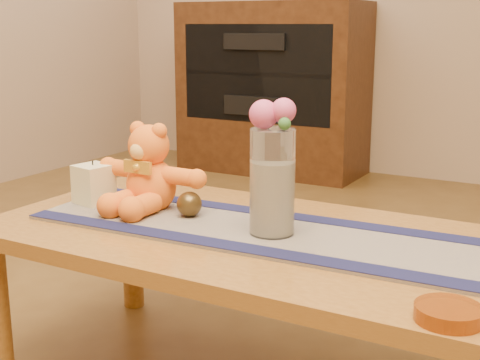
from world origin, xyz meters
The scene contains 22 objects.
coffee_table_top centered at (0.00, 0.00, 0.43)m, with size 1.40×0.70×0.04m, color brown.
table_leg_bl centered at (-0.64, 0.29, 0.21)m, with size 0.07×0.07×0.41m, color brown.
persian_runner centered at (0.00, 0.00, 0.45)m, with size 1.20×0.35×0.01m, color #1F1843.
runner_border_near centered at (0.01, -0.14, 0.46)m, with size 1.20×0.06×0.00m, color #14163C.
runner_border_far centered at (-0.01, 0.15, 0.46)m, with size 1.20×0.06×0.00m, color #14163C.
teddy_bear centered at (-0.36, 0.04, 0.57)m, with size 0.34×0.28×0.23m, color orange, non-canonical shape.
pillar_candle centered at (-0.53, 0.00, 0.51)m, with size 0.09×0.09×0.11m, color beige.
candle_wick centered at (-0.53, 0.00, 0.57)m, with size 0.00×0.00×0.01m, color black.
glass_vase centered at (0.05, -0.01, 0.59)m, with size 0.11×0.11×0.26m, color silver.
potpourri_fill centered at (0.05, -0.01, 0.55)m, with size 0.09×0.09×0.18m, color beige.
rose_left centered at (0.03, -0.02, 0.75)m, with size 0.07×0.07×0.07m, color #D24A7E.
rose_right centered at (0.07, 0.00, 0.76)m, with size 0.06×0.06×0.06m, color #D24A7E.
blue_flower_back centered at (0.06, 0.03, 0.75)m, with size 0.04×0.04×0.04m, color #47559A.
blue_flower_side centered at (0.02, 0.01, 0.74)m, with size 0.04×0.04×0.04m, color #47559A.
leaf_sprig centered at (0.09, -0.03, 0.74)m, with size 0.03×0.03×0.03m, color #33662D.
bronze_ball centered at (-0.21, 0.01, 0.49)m, with size 0.07×0.07×0.07m, color #463317.
amber_dish centered at (0.53, -0.28, 0.46)m, with size 0.12×0.12×0.03m, color #BF5914.
media_cabinet centered at (-1.20, 2.48, 0.55)m, with size 1.20×0.50×1.10m, color black.
cabinet_cavity centered at (-1.20, 2.25, 0.66)m, with size 1.02×0.03×0.61m, color black.
cabinet_shelf centered at (-1.20, 2.33, 0.66)m, with size 1.02×0.20×0.03m, color black.
stereo_upper centered at (-1.20, 2.35, 0.86)m, with size 0.42×0.28×0.10m, color black.
stereo_lower centered at (-1.20, 2.35, 0.46)m, with size 0.42×0.28×0.12m, color black.
Camera 1 is at (0.73, -1.40, 0.96)m, focal length 49.15 mm.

